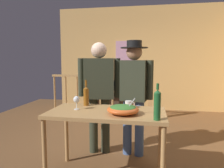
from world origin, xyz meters
name	(u,v)px	position (x,y,z in m)	size (l,w,h in m)	color
ground_plane	(135,149)	(0.00, 0.00, 0.00)	(7.35, 7.35, 0.00)	brown
back_wall	(143,59)	(0.00, 2.83, 1.43)	(4.85, 0.10, 2.86)	tan
framed_picture	(126,54)	(-0.47, 2.77, 1.56)	(0.58, 0.03, 0.73)	#B685A2
stair_railing	(115,92)	(-0.62, 1.76, 0.63)	(2.49, 0.10, 1.08)	#B2844C
tv_console	(107,102)	(-0.97, 2.48, 0.23)	(0.90, 0.40, 0.47)	#38281E
flat_screen_tv	(106,86)	(-0.97, 2.45, 0.69)	(0.48, 0.12, 0.37)	black
serving_table	(107,119)	(-0.26, -0.88, 0.72)	(1.34, 0.69, 0.81)	#B2844C
salad_bowl	(123,109)	(-0.06, -0.98, 0.87)	(0.35, 0.35, 0.18)	#DB5B23
wine_glass	(77,100)	(-0.63, -0.87, 0.93)	(0.07, 0.07, 0.16)	silver
wine_bottle_green	(157,104)	(0.30, -1.15, 0.97)	(0.07, 0.07, 0.36)	#1E5628
wine_bottle_amber	(86,95)	(-0.59, -0.64, 0.95)	(0.07, 0.07, 0.33)	brown
mug_white	(129,104)	(-0.03, -0.68, 0.86)	(0.12, 0.08, 0.09)	white
person_standing_left	(99,88)	(-0.52, -0.20, 0.99)	(0.62, 0.29, 1.65)	#2D3323
person_standing_right	(134,88)	(-0.01, -0.20, 0.99)	(0.55, 0.39, 1.67)	#3D5684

